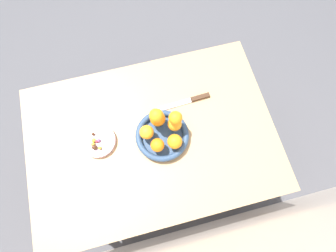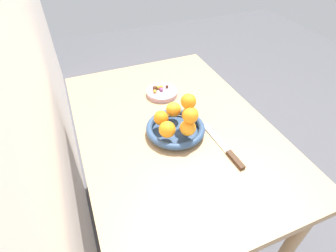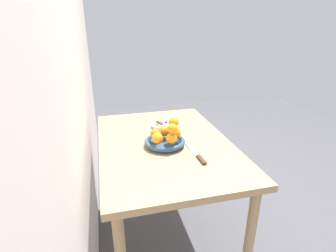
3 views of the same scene
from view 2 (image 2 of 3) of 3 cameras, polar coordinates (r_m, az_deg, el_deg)
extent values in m
plane|color=#4C4C51|center=(1.67, 0.81, -19.33)|extent=(6.00, 6.00, 0.00)
cube|color=tan|center=(1.10, 1.16, -0.50)|extent=(1.10, 0.76, 0.04)
cylinder|color=tan|center=(1.30, 24.72, -22.93)|extent=(0.05, 0.05, 0.70)
cylinder|color=tan|center=(1.78, 4.36, 2.92)|extent=(0.05, 0.05, 0.70)
cylinder|color=tan|center=(1.66, -16.03, -2.33)|extent=(0.05, 0.05, 0.70)
cylinder|color=navy|center=(1.05, 1.62, -1.26)|extent=(0.19, 0.19, 0.01)
torus|color=navy|center=(1.03, 1.64, -0.45)|extent=(0.23, 0.23, 0.03)
cylinder|color=#B28C99|center=(1.26, -1.30, 7.30)|extent=(0.15, 0.15, 0.02)
sphere|color=orange|center=(0.96, -0.17, -0.76)|extent=(0.06, 0.06, 0.06)
sphere|color=orange|center=(0.97, 4.35, -0.41)|extent=(0.06, 0.06, 0.06)
sphere|color=orange|center=(1.03, 4.85, 2.46)|extent=(0.07, 0.07, 0.07)
sphere|color=orange|center=(1.05, 1.20, 3.62)|extent=(0.06, 0.06, 0.06)
sphere|color=orange|center=(1.01, -1.52, 1.75)|extent=(0.06, 0.06, 0.06)
sphere|color=orange|center=(0.93, 4.87, 2.25)|extent=(0.06, 0.06, 0.06)
sphere|color=orange|center=(0.99, 4.47, 5.37)|extent=(0.06, 0.06, 0.06)
sphere|color=#8C4C99|center=(1.24, -1.40, 7.88)|extent=(0.01, 0.01, 0.01)
sphere|color=#C6384C|center=(1.25, -1.55, 8.09)|extent=(0.02, 0.02, 0.02)
sphere|color=#472819|center=(1.27, -0.23, 8.61)|extent=(0.01, 0.01, 0.01)
sphere|color=gold|center=(1.26, -1.49, 8.47)|extent=(0.02, 0.02, 0.02)
sphere|color=gold|center=(1.26, -2.32, 8.44)|extent=(0.02, 0.02, 0.02)
sphere|color=gold|center=(1.24, -2.72, 7.62)|extent=(0.02, 0.02, 0.02)
sphere|color=#472819|center=(1.25, -2.86, 8.29)|extent=(0.02, 0.02, 0.02)
cube|color=#3F2819|center=(0.97, 14.47, -7.13)|extent=(0.09, 0.02, 0.01)
cube|color=silver|center=(1.04, 10.31, -2.52)|extent=(0.17, 0.03, 0.01)
camera|label=1|loc=(0.86, -47.25, 63.22)|focal=28.00mm
camera|label=3|loc=(0.61, 150.23, -41.13)|focal=28.00mm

